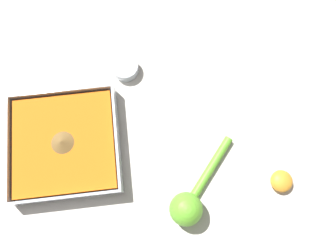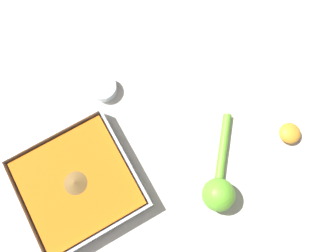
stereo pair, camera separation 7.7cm
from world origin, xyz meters
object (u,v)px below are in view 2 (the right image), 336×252
object	(u,v)px
square_dish	(78,184)
lemon_half	(290,133)
spice_bowl	(104,88)
lemon_squeezer	(219,188)

from	to	relation	value
square_dish	lemon_half	distance (m)	0.51
spice_bowl	lemon_half	bearing A→B (deg)	-133.97
square_dish	lemon_squeezer	size ratio (longest dim) A/B	1.31
lemon_half	lemon_squeezer	bearing A→B (deg)	96.51
spice_bowl	lemon_half	size ratio (longest dim) A/B	1.31
square_dish	spice_bowl	xyz separation A→B (m)	(0.18, -0.16, -0.01)
lemon_squeezer	lemon_half	bearing A→B (deg)	136.07
lemon_half	square_dish	bearing A→B (deg)	73.83
spice_bowl	lemon_squeezer	distance (m)	0.37
square_dish	lemon_half	world-z (taller)	square_dish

